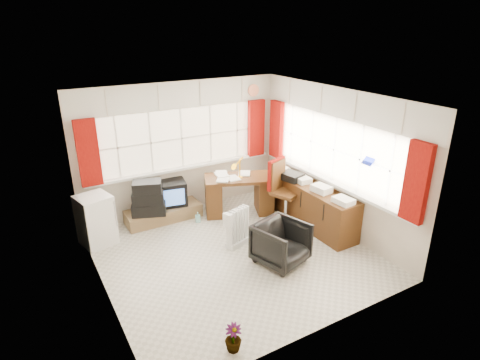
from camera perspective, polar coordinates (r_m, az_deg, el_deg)
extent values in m
plane|color=beige|center=(6.57, -0.87, -10.50)|extent=(4.00, 4.00, 0.00)
plane|color=beige|center=(7.70, -8.27, 4.50)|extent=(4.00, 0.00, 4.00)
plane|color=beige|center=(4.53, 11.70, -8.58)|extent=(4.00, 0.00, 4.00)
plane|color=beige|center=(5.39, -19.85, -4.34)|extent=(0.00, 4.00, 4.00)
plane|color=beige|center=(7.12, 13.25, 2.71)|extent=(0.00, 4.00, 4.00)
plane|color=white|center=(5.64, -1.01, 11.50)|extent=(4.00, 4.00, 0.00)
plane|color=#FFECC9|center=(7.63, -8.29, 5.90)|extent=(3.60, 0.00, 3.60)
cube|color=white|center=(7.77, -7.95, 1.71)|extent=(3.70, 0.12, 0.05)
cube|color=white|center=(7.28, -17.03, 4.39)|extent=(0.03, 0.02, 1.10)
cube|color=white|center=(7.43, -12.55, 5.17)|extent=(0.03, 0.02, 1.10)
cube|color=white|center=(7.62, -8.26, 5.88)|extent=(0.03, 0.02, 1.10)
cube|color=white|center=(7.85, -4.19, 6.52)|extent=(0.03, 0.02, 1.10)
cube|color=white|center=(8.12, -0.37, 7.10)|extent=(0.03, 0.02, 1.10)
plane|color=#FFECC9|center=(7.05, 13.27, 4.22)|extent=(0.00, 3.60, 3.60)
cube|color=white|center=(7.21, 12.64, -0.22)|extent=(0.12, 3.70, 0.05)
cube|color=white|center=(6.28, 20.60, 1.21)|extent=(0.02, 0.03, 1.10)
cube|color=white|center=(6.65, 16.69, 2.80)|extent=(0.02, 0.03, 1.10)
cube|color=white|center=(7.04, 13.21, 4.21)|extent=(0.02, 0.03, 1.10)
cube|color=white|center=(7.47, 10.09, 5.45)|extent=(0.02, 0.03, 1.10)
cube|color=white|center=(7.92, 7.31, 6.53)|extent=(0.02, 0.03, 1.10)
cube|color=maroon|center=(7.12, -20.78, 3.59)|extent=(0.35, 0.10, 1.15)
cube|color=maroon|center=(8.26, 2.30, 7.37)|extent=(0.35, 0.10, 1.15)
cube|color=maroon|center=(8.19, 5.22, 7.16)|extent=(0.10, 0.35, 1.15)
cube|color=maroon|center=(5.95, 23.80, -0.34)|extent=(0.10, 0.35, 1.15)
cube|color=beige|center=(7.43, -8.56, 11.80)|extent=(3.95, 0.08, 0.48)
cube|color=beige|center=(6.85, 13.72, 10.59)|extent=(0.08, 3.95, 0.48)
cube|color=#533213|center=(7.61, -0.15, 0.24)|extent=(1.43, 1.07, 0.06)
cube|color=#533213|center=(7.71, -3.80, -2.51)|extent=(0.49, 0.64, 0.68)
cube|color=#533213|center=(7.83, 3.44, -2.11)|extent=(0.49, 0.64, 0.68)
cube|color=white|center=(7.60, -0.15, 0.52)|extent=(0.31, 0.36, 0.02)
cube|color=white|center=(7.60, -0.15, 0.54)|extent=(0.31, 0.36, 0.02)
cube|color=white|center=(7.60, -0.15, 0.57)|extent=(0.31, 0.36, 0.02)
cube|color=white|center=(7.60, -0.15, 0.60)|extent=(0.31, 0.36, 0.02)
cube|color=white|center=(7.59, -0.15, 0.63)|extent=(0.31, 0.36, 0.02)
cylinder|color=#F3A90A|center=(7.56, -0.03, 0.40)|extent=(0.10, 0.10, 0.02)
cylinder|color=#F3A90A|center=(7.50, -0.03, 1.70)|extent=(0.02, 0.02, 0.36)
cone|color=#F3A90A|center=(7.45, -0.03, 2.73)|extent=(0.16, 0.14, 0.15)
cube|color=black|center=(7.62, 6.47, -5.59)|extent=(0.64, 0.64, 0.04)
cylinder|color=silver|center=(7.51, 6.55, -3.81)|extent=(0.07, 0.07, 0.57)
cube|color=#533213|center=(7.39, 6.64, -1.83)|extent=(0.62, 0.60, 0.07)
cube|color=#533213|center=(7.39, 5.17, 0.79)|extent=(0.43, 0.21, 0.55)
cube|color=maroon|center=(7.38, 5.17, 0.95)|extent=(0.47, 0.24, 0.57)
imported|color=black|center=(6.24, 5.88, -8.96)|extent=(0.89, 0.90, 0.66)
cube|color=white|center=(6.80, -0.33, -8.82)|extent=(0.47, 0.31, 0.09)
cube|color=white|center=(6.51, -1.50, -6.99)|extent=(0.07, 0.13, 0.57)
cube|color=white|center=(6.56, -1.10, -6.78)|extent=(0.07, 0.13, 0.57)
cube|color=white|center=(6.60, -0.72, -6.57)|extent=(0.07, 0.13, 0.57)
cube|color=white|center=(6.64, -0.34, -6.37)|extent=(0.07, 0.13, 0.57)
cube|color=white|center=(6.69, 0.04, -6.17)|extent=(0.07, 0.13, 0.57)
cube|color=white|center=(6.73, 0.41, -5.97)|extent=(0.07, 0.13, 0.57)
cube|color=white|center=(6.77, 0.78, -5.78)|extent=(0.07, 0.13, 0.57)
cube|color=#533213|center=(7.41, 10.09, -3.57)|extent=(0.50, 2.00, 0.75)
cube|color=white|center=(6.69, 14.50, -2.82)|extent=(0.24, 0.32, 0.10)
cube|color=white|center=(7.04, 11.51, -1.29)|extent=(0.24, 0.32, 0.10)
cube|color=white|center=(7.42, 8.82, 0.09)|extent=(0.24, 0.32, 0.10)
cube|color=white|center=(7.81, 6.39, 1.34)|extent=(0.24, 0.32, 0.10)
cube|color=black|center=(7.48, 7.32, 0.52)|extent=(0.40, 0.46, 0.13)
cube|color=olive|center=(7.70, -10.81, -4.72)|extent=(1.40, 0.50, 0.25)
cube|color=black|center=(7.68, -9.65, -1.79)|extent=(0.58, 0.54, 0.46)
cube|color=#5185E6|center=(7.46, -9.32, -2.48)|extent=(0.38, 0.09, 0.31)
cube|color=black|center=(7.43, -12.80, -3.89)|extent=(0.69, 0.57, 0.22)
cube|color=black|center=(7.34, -12.94, -2.39)|extent=(0.64, 0.53, 0.21)
cube|color=black|center=(7.26, -13.07, -0.92)|extent=(0.58, 0.49, 0.20)
cube|color=white|center=(7.08, -19.82, -5.38)|extent=(0.61, 0.61, 0.86)
cube|color=silver|center=(6.90, -17.32, -4.61)|extent=(0.02, 0.02, 0.46)
imported|color=white|center=(7.53, -12.28, -5.15)|extent=(0.17, 0.17, 0.32)
imported|color=#7EBDB7|center=(7.53, -6.02, -5.27)|extent=(0.11, 0.11, 0.20)
imported|color=black|center=(4.86, -0.98, -21.55)|extent=(0.25, 0.25, 0.34)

